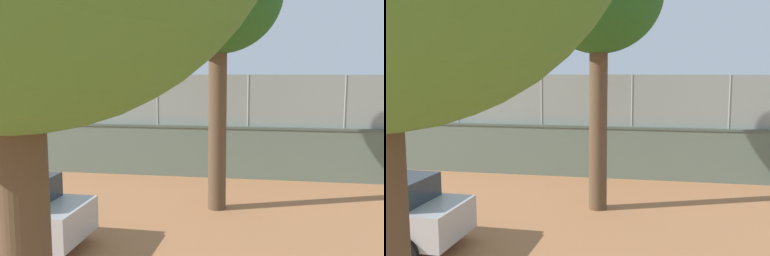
# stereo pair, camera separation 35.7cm
# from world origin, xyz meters

# --- Properties ---
(ground_plane) EXTENTS (260.00, 260.00, 0.00)m
(ground_plane) POSITION_xyz_m (0.00, 0.00, 0.00)
(ground_plane) COLOR #B27247
(perimeter_wall) EXTENTS (23.21, 0.71, 1.86)m
(perimeter_wall) POSITION_xyz_m (-0.14, 11.00, 0.93)
(perimeter_wall) COLOR slate
(perimeter_wall) RESTS_ON ground_plane
(fence_panel_on_wall) EXTENTS (22.81, 0.32, 1.80)m
(fence_panel_on_wall) POSITION_xyz_m (-0.14, 11.00, 2.76)
(fence_panel_on_wall) COLOR gray
(fence_panel_on_wall) RESTS_ON perimeter_wall
(player_crossing_court) EXTENTS (0.69, 1.23, 1.51)m
(player_crossing_court) POSITION_xyz_m (2.91, 4.96, 0.88)
(player_crossing_court) COLOR #B2B2B2
(player_crossing_court) RESTS_ON ground_plane
(player_at_service_line) EXTENTS (0.71, 1.15, 1.56)m
(player_at_service_line) POSITION_xyz_m (4.53, 2.93, 0.91)
(player_at_service_line) COLOR navy
(player_at_service_line) RESTS_ON ground_plane
(player_near_wall_returning) EXTENTS (0.89, 1.00, 1.49)m
(player_near_wall_returning) POSITION_xyz_m (-3.77, 7.39, 0.87)
(player_near_wall_returning) COLOR navy
(player_near_wall_returning) RESTS_ON ground_plane
(sports_ball) EXTENTS (0.23, 0.23, 0.23)m
(sports_ball) POSITION_xyz_m (2.47, 6.76, 0.12)
(sports_ball) COLOR #3399D8
(sports_ball) RESTS_ON ground_plane
(courtside_bench) EXTENTS (1.60, 0.40, 0.87)m
(courtside_bench) POSITION_xyz_m (-0.79, 9.26, 0.46)
(courtside_bench) COLOR gray
(courtside_bench) RESTS_ON ground_plane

